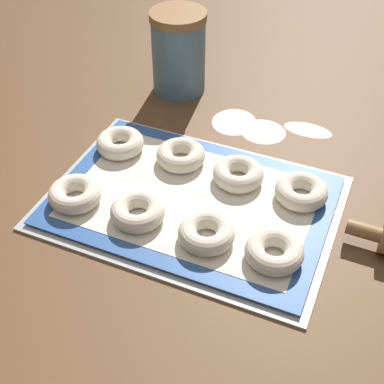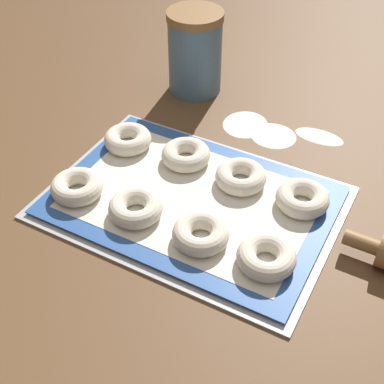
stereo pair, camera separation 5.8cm
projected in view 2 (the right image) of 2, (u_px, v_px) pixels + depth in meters
The scene contains 15 objects.
ground_plane at pixel (185, 198), 0.87m from camera, with size 2.80×2.80×0.00m, color brown.
baking_tray at pixel (192, 202), 0.85m from camera, with size 0.45×0.32×0.01m.
baking_mat at pixel (192, 199), 0.85m from camera, with size 0.43×0.30×0.00m.
bagel_front_far_left at pixel (77, 187), 0.85m from camera, with size 0.08×0.08×0.03m.
bagel_front_mid_left at pixel (136, 208), 0.81m from camera, with size 0.08×0.08×0.03m.
bagel_front_mid_right at pixel (201, 234), 0.77m from camera, with size 0.08×0.08×0.03m.
bagel_front_far_right at pixel (266, 257), 0.74m from camera, with size 0.08×0.08×0.03m.
bagel_back_far_left at pixel (128, 139), 0.94m from camera, with size 0.08×0.08×0.03m.
bagel_back_mid_left at pixel (186, 155), 0.91m from camera, with size 0.08×0.08×0.03m.
bagel_back_mid_right at pixel (241, 177), 0.87m from camera, with size 0.08×0.08×0.03m.
bagel_back_far_right at pixel (302, 198), 0.83m from camera, with size 0.08×0.08×0.03m.
flour_canister at pixel (195, 52), 1.06m from camera, with size 0.11×0.11×0.17m.
flour_patch_near at pixel (273, 135), 0.99m from camera, with size 0.09×0.08×0.00m.
flour_patch_far at pixel (319, 136), 0.99m from camera, with size 0.09×0.05×0.00m.
flour_patch_side at pixel (244, 123), 1.02m from camera, with size 0.08×0.09×0.00m.
Camera 2 is at (0.31, -0.55, 0.59)m, focal length 50.00 mm.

